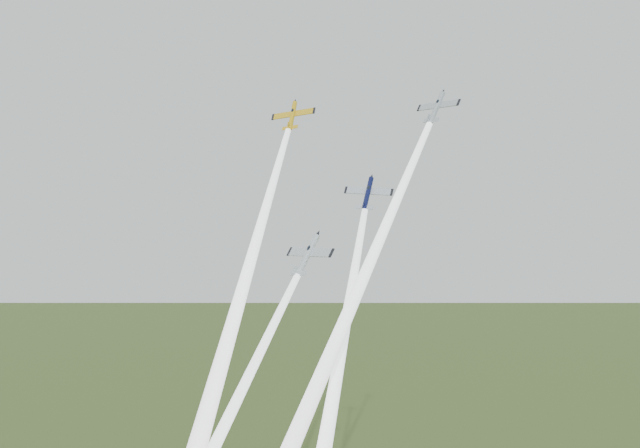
# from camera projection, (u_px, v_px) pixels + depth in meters

# --- Properties ---
(plane_yellow) EXTENTS (8.99, 6.51, 7.65)m
(plane_yellow) POSITION_uv_depth(u_px,v_px,m) (292.00, 115.00, 132.35)
(plane_yellow) COLOR gold
(smoke_trail_yellow) EXTENTS (8.56, 35.69, 48.82)m
(smoke_trail_yellow) POSITION_uv_depth(u_px,v_px,m) (245.00, 281.00, 114.59)
(smoke_trail_yellow) COLOR white
(plane_navy) EXTENTS (8.11, 6.79, 7.21)m
(plane_navy) POSITION_uv_depth(u_px,v_px,m) (368.00, 193.00, 120.92)
(plane_navy) COLOR #0D1139
(smoke_trail_navy) EXTENTS (10.72, 38.43, 53.02)m
(smoke_trail_navy) POSITION_uv_depth(u_px,v_px,m) (331.00, 410.00, 101.46)
(smoke_trail_navy) COLOR white
(plane_silver_right) EXTENTS (7.96, 6.46, 6.52)m
(plane_silver_right) POSITION_uv_depth(u_px,v_px,m) (437.00, 107.00, 115.73)
(plane_silver_right) COLOR #AAB1B8
(smoke_trail_silver_right) EXTENTS (12.23, 43.08, 59.84)m
(smoke_trail_silver_right) POSITION_uv_depth(u_px,v_px,m) (335.00, 343.00, 98.68)
(smoke_trail_silver_right) COLOR white
(plane_silver_low) EXTENTS (9.39, 7.59, 7.42)m
(plane_silver_low) POSITION_uv_depth(u_px,v_px,m) (307.00, 255.00, 107.33)
(plane_silver_low) COLOR silver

